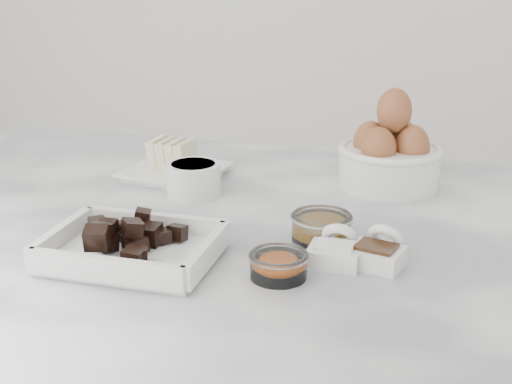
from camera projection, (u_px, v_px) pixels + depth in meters
marble_slab at (235, 240)px, 0.95m from camera, size 1.20×0.80×0.04m
chocolate_dish at (132, 243)px, 0.83m from camera, size 0.20×0.16×0.05m
butter_plate at (174, 164)px, 1.14m from camera, size 0.16×0.16×0.06m
sugar_ramekin at (193, 178)px, 1.06m from camera, size 0.08×0.08×0.05m
egg_bowl at (390, 155)px, 1.09m from camera, size 0.16×0.16×0.15m
honey_bowl at (321, 226)px, 0.90m from camera, size 0.08×0.08×0.03m
zest_bowl at (279, 264)px, 0.79m from camera, size 0.07×0.07×0.03m
vanilla_spoon at (378, 251)px, 0.83m from camera, size 0.07×0.08×0.05m
salt_spoon at (336, 250)px, 0.83m from camera, size 0.06×0.07×0.05m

